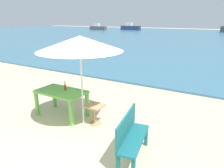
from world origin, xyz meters
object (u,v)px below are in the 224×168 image
Objects in this scene: patio_umbrella at (80,43)px; boat_ferry at (98,28)px; picnic_table_green at (61,94)px; bench_teal_center at (131,134)px; beer_bottle_amber at (65,87)px; side_table_wood at (95,112)px; boat_sailboat at (130,27)px.

patio_umbrella is 45.84m from boat_ferry.
picnic_table_green is 2.63m from bench_teal_center.
beer_bottle_amber reaches higher than side_table_wood.
bench_teal_center is 47.35m from boat_ferry.
picnic_table_green is at bearing 175.83° from patio_umbrella.
patio_umbrella is 2.43m from bench_teal_center.
boat_ferry is (-24.57, 38.09, -0.03)m from picnic_table_green.
boat_ferry reaches higher than beer_bottle_amber.
side_table_wood is at bearing 23.47° from patio_umbrella.
boat_sailboat is 7.64m from boat_ferry.
bench_teal_center is at bearing -30.14° from side_table_wood.
boat_sailboat is 1.14× the size of boat_ferry.
patio_umbrella is 1.79m from side_table_wood.
boat_sailboat reaches higher than bench_teal_center.
beer_bottle_amber is at bearing 57.04° from picnic_table_green.
beer_bottle_amber is 1.15m from side_table_wood.
patio_umbrella is 0.56× the size of boat_ferry.
side_table_wood is at bearing -65.55° from boat_sailboat.
boat_ferry reaches higher than bench_teal_center.
boat_sailboat is at bearing 113.14° from picnic_table_green.
patio_umbrella is at bearing -12.60° from beer_bottle_amber.
patio_umbrella is (0.81, -0.06, 1.47)m from picnic_table_green.
picnic_table_green is 0.34× the size of boat_ferry.
beer_bottle_amber is 0.49× the size of side_table_wood.
boat_sailboat is at bearing 115.61° from bench_teal_center.
picnic_table_green is 0.30× the size of boat_sailboat.
boat_ferry is at bearing 124.89° from bench_teal_center.
boat_ferry is at bearing 122.82° from picnic_table_green.
side_table_wood is at bearing -55.97° from boat_ferry.
side_table_wood is (1.10, 0.07, -0.30)m from picnic_table_green.
patio_umbrella is 4.26× the size of side_table_wood.
picnic_table_green is 2.59× the size of side_table_wood.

